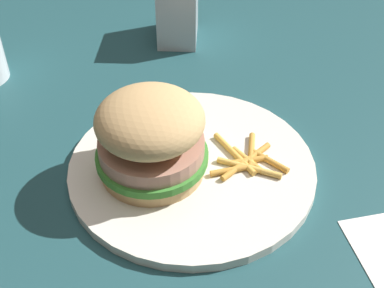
# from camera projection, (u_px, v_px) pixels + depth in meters

# --- Properties ---
(ground_plane) EXTENTS (1.60, 1.60, 0.00)m
(ground_plane) POSITION_uv_depth(u_px,v_px,m) (209.00, 156.00, 0.63)
(ground_plane) COLOR #1E474C
(plate) EXTENTS (0.29, 0.29, 0.01)m
(plate) POSITION_uv_depth(u_px,v_px,m) (192.00, 167.00, 0.61)
(plate) COLOR silver
(plate) RESTS_ON ground_plane
(sandwich) EXTENTS (0.13, 0.13, 0.10)m
(sandwich) POSITION_uv_depth(u_px,v_px,m) (151.00, 136.00, 0.56)
(sandwich) COLOR tan
(sandwich) RESTS_ON plate
(fries_pile) EXTENTS (0.10, 0.09, 0.01)m
(fries_pile) POSITION_uv_depth(u_px,v_px,m) (247.00, 160.00, 0.60)
(fries_pile) COLOR gold
(fries_pile) RESTS_ON plate
(napkin_dispenser) EXTENTS (0.11, 0.09, 0.09)m
(napkin_dispenser) POSITION_uv_depth(u_px,v_px,m) (178.00, 11.00, 0.82)
(napkin_dispenser) COLOR #B7BABF
(napkin_dispenser) RESTS_ON ground_plane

